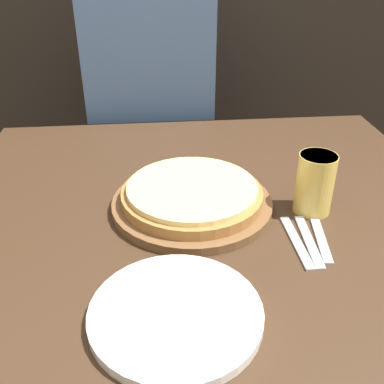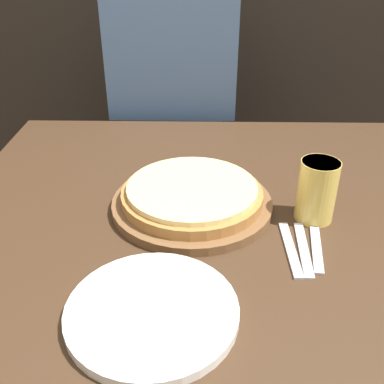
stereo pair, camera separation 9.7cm
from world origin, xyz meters
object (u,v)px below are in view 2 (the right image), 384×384
dinner_plate (152,311)px  spoon (317,249)px  fork (290,249)px  diner_person (174,127)px  pizza_on_board (192,198)px  beer_glass (317,188)px  dinner_knife (303,249)px

dinner_plate → spoon: dinner_plate is taller
fork → diner_person: diner_person is taller
pizza_on_board → dinner_plate: size_ratio=1.27×
beer_glass → diner_person: (-0.34, 0.71, -0.16)m
beer_glass → fork: (-0.07, -0.11, -0.07)m
dinner_knife → diner_person: 0.88m
fork → diner_person: (-0.27, 0.82, -0.09)m
pizza_on_board → spoon: pizza_on_board is taller
beer_glass → pizza_on_board: bearing=172.3°
diner_person → pizza_on_board: bearing=-83.3°
spoon → diner_person: size_ratio=0.11×
pizza_on_board → diner_person: 0.68m
beer_glass → spoon: beer_glass is taller
beer_glass → dinner_knife: (-0.04, -0.11, -0.07)m
beer_glass → spoon: bearing=-98.2°
dinner_plate → beer_glass: bearing=42.4°
fork → dinner_knife: 0.02m
dinner_plate → dinner_knife: bearing=32.5°
dinner_plate → fork: bearing=35.0°
pizza_on_board → dinner_knife: 0.26m
beer_glass → dinner_knife: size_ratio=0.77×
fork → diner_person: bearing=108.2°
spoon → beer_glass: bearing=81.8°
beer_glass → fork: size_ratio=0.78×
pizza_on_board → spoon: 0.28m
pizza_on_board → spoon: size_ratio=2.40×
dinner_plate → pizza_on_board: bearing=80.0°
dinner_knife → diner_person: bearing=109.8°
fork → spoon: bearing=0.0°
pizza_on_board → fork: 0.24m
dinner_knife → spoon: (0.02, 0.00, 0.00)m
spoon → diner_person: (-0.32, 0.82, -0.09)m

